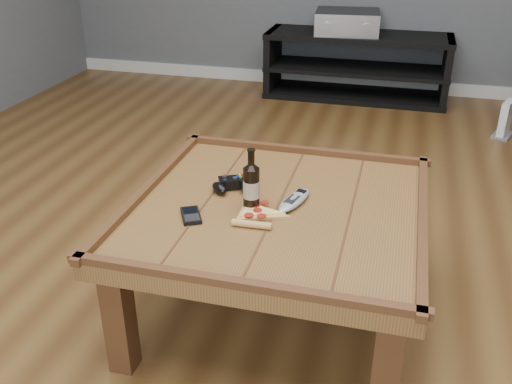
% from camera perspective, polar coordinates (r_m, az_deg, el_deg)
% --- Properties ---
extents(ground, '(6.00, 6.00, 0.00)m').
position_cam_1_polar(ground, '(2.23, 2.00, -11.63)').
color(ground, '#4C3015').
rests_on(ground, ground).
extents(baseboard, '(5.00, 0.02, 0.10)m').
position_cam_1_polar(baseboard, '(4.89, 10.11, 10.70)').
color(baseboard, silver).
rests_on(baseboard, ground).
extents(coffee_table, '(1.03, 1.03, 0.48)m').
position_cam_1_polar(coffee_table, '(2.01, 2.17, -2.87)').
color(coffee_table, brown).
rests_on(coffee_table, ground).
extents(media_console, '(1.40, 0.45, 0.50)m').
position_cam_1_polar(media_console, '(4.61, 10.00, 12.24)').
color(media_console, black).
rests_on(media_console, ground).
extents(beer_bottle, '(0.06, 0.06, 0.22)m').
position_cam_1_polar(beer_bottle, '(1.92, -0.47, 0.70)').
color(beer_bottle, black).
rests_on(beer_bottle, coffee_table).
extents(game_controller, '(0.16, 0.14, 0.05)m').
position_cam_1_polar(game_controller, '(2.08, -2.36, 0.71)').
color(game_controller, black).
rests_on(game_controller, coffee_table).
extents(pizza_slice, '(0.15, 0.24, 0.02)m').
position_cam_1_polar(pizza_slice, '(1.91, 0.08, -2.26)').
color(pizza_slice, tan).
rests_on(pizza_slice, coffee_table).
extents(smartphone, '(0.11, 0.13, 0.01)m').
position_cam_1_polar(smartphone, '(1.92, -6.52, -2.34)').
color(smartphone, black).
rests_on(smartphone, coffee_table).
extents(remote_control, '(0.11, 0.21, 0.03)m').
position_cam_1_polar(remote_control, '(1.99, 3.84, -0.83)').
color(remote_control, gray).
rests_on(remote_control, coffee_table).
extents(av_receiver, '(0.51, 0.44, 0.16)m').
position_cam_1_polar(av_receiver, '(4.54, 9.11, 16.44)').
color(av_receiver, black).
rests_on(av_receiver, media_console).
extents(game_console, '(0.16, 0.22, 0.24)m').
position_cam_1_polar(game_console, '(4.11, 23.65, 6.57)').
color(game_console, slate).
rests_on(game_console, ground).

